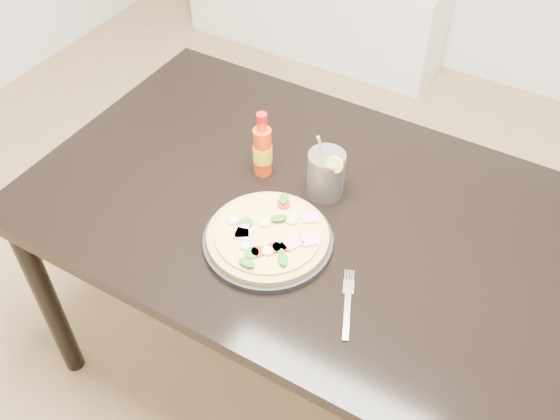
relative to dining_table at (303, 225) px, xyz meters
The scene contains 8 objects.
floor 0.73m from the dining_table, 112.16° to the right, with size 4.50×4.50×0.00m, color #9E7A51.
dining_table is the anchor object (origin of this frame).
plate 0.18m from the dining_table, 93.35° to the right, with size 0.31×0.31×0.02m, color black.
pizza 0.20m from the dining_table, 93.00° to the right, with size 0.29×0.29×0.03m.
hot_sauce_bottle 0.22m from the dining_table, 161.98° to the left, with size 0.06×0.06×0.19m.
cola_cup 0.16m from the dining_table, 67.72° to the left, with size 0.10×0.09×0.18m.
fork 0.33m from the dining_table, 43.93° to the right, with size 0.09×0.18×0.00m.
media_console 2.06m from the dining_table, 116.96° to the left, with size 1.40×0.34×0.50m, color white.
Camera 1 is at (0.62, -0.72, 1.86)m, focal length 40.00 mm.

